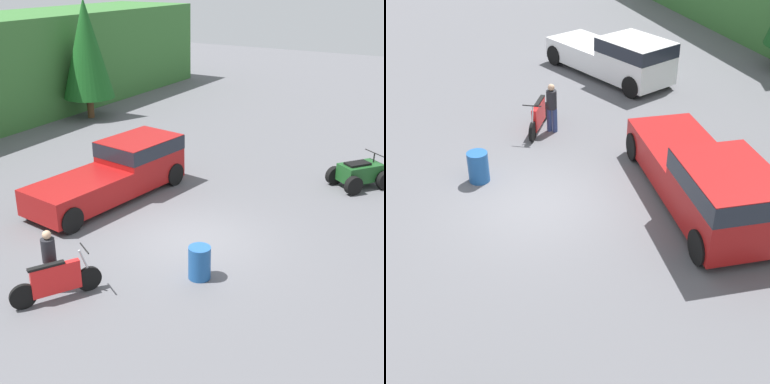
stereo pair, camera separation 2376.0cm
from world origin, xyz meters
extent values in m
plane|color=#5B5B60|center=(0.00, 0.00, 0.00)|extent=(80.00, 80.00, 0.00)
cylinder|color=brown|center=(9.49, 11.87, 0.55)|extent=(0.37, 0.37, 1.10)
cone|color=#19561E|center=(9.49, 11.87, 3.61)|extent=(2.69, 2.69, 5.02)
cube|color=maroon|center=(2.75, 3.83, 1.02)|extent=(2.91, 2.28, 1.59)
cube|color=#1E232D|center=(2.75, 3.83, 1.54)|extent=(2.93, 2.30, 0.51)
cube|color=maroon|center=(-0.21, 4.21, 0.66)|extent=(3.50, 2.35, 0.86)
cylinder|color=black|center=(3.66, 4.62, 0.41)|extent=(0.85, 0.38, 0.82)
cylinder|color=black|center=(3.44, 2.84, 0.41)|extent=(0.85, 0.38, 0.82)
cylinder|color=black|center=(-1.19, 5.23, 0.41)|extent=(0.85, 0.38, 0.82)
cylinder|color=black|center=(-1.42, 3.46, 0.41)|extent=(0.85, 0.38, 0.82)
cylinder|color=black|center=(-3.58, 0.91, 0.32)|extent=(0.60, 0.41, 0.64)
cylinder|color=black|center=(-4.96, 1.72, 0.32)|extent=(0.60, 0.41, 0.64)
cube|color=red|center=(-4.27, 1.32, 0.56)|extent=(1.11, 0.74, 0.74)
cylinder|color=#B7B7BC|center=(-3.62, 0.94, 0.75)|extent=(0.30, 0.20, 0.83)
cylinder|color=black|center=(-3.62, 0.94, 1.18)|extent=(0.33, 0.54, 0.04)
cube|color=black|center=(-4.44, 1.42, 0.96)|extent=(0.82, 0.56, 0.06)
cylinder|color=black|center=(7.57, -3.08, 0.34)|extent=(0.67, 0.58, 0.67)
cylinder|color=black|center=(6.47, -2.25, 0.34)|extent=(0.67, 0.58, 0.67)
cylinder|color=black|center=(5.81, -3.12, 0.34)|extent=(0.67, 0.58, 0.67)
cube|color=#194C1E|center=(6.69, -3.10, 0.56)|extent=(1.71, 1.58, 0.61)
cylinder|color=black|center=(7.13, -3.44, 1.04)|extent=(0.07, 0.07, 0.35)
cylinder|color=black|center=(7.13, -3.44, 1.22)|extent=(0.65, 0.84, 0.04)
cube|color=black|center=(6.56, -3.01, 0.91)|extent=(0.99, 0.91, 0.08)
cylinder|color=navy|center=(-3.99, 1.78, 0.40)|extent=(0.24, 0.24, 0.81)
cylinder|color=navy|center=(-4.10, 1.63, 0.40)|extent=(0.24, 0.24, 0.81)
cylinder|color=#232328|center=(-4.04, 1.70, 1.11)|extent=(0.47, 0.47, 0.61)
sphere|color=tan|center=(-4.04, 1.70, 1.53)|extent=(0.31, 0.31, 0.22)
cylinder|color=#1E5193|center=(-1.71, -1.16, 0.44)|extent=(0.58, 0.58, 0.88)
camera|label=1|loc=(-12.07, -6.97, 7.33)|focal=50.00mm
camera|label=2|loc=(11.32, -2.85, 7.84)|focal=50.00mm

